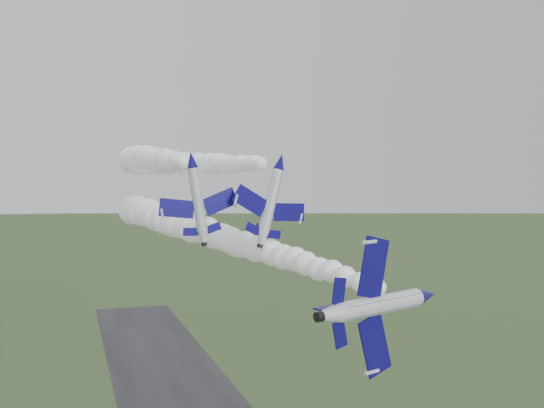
# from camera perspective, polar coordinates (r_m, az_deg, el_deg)

# --- Properties ---
(jet_lead) EXTENTS (5.58, 13.92, 11.72)m
(jet_lead) POSITION_cam_1_polar(r_m,az_deg,el_deg) (57.56, 14.40, -8.37)
(jet_lead) COLOR silver
(smoke_trail_jet_lead) EXTENTS (25.65, 70.00, 5.33)m
(smoke_trail_jet_lead) POSITION_cam_1_polar(r_m,az_deg,el_deg) (88.16, -5.18, -3.02)
(smoke_trail_jet_lead) COLOR white
(jet_pair_left) EXTENTS (9.43, 11.49, 3.04)m
(jet_pair_left) POSITION_cam_1_polar(r_m,az_deg,el_deg) (73.27, -7.57, 4.18)
(jet_pair_left) COLOR silver
(smoke_trail_jet_pair_left) EXTENTS (5.95, 62.92, 5.93)m
(smoke_trail_jet_pair_left) POSITION_cam_1_polar(r_m,az_deg,el_deg) (106.47, -11.14, 4.08)
(smoke_trail_jet_pair_left) COLOR white
(jet_pair_right) EXTENTS (9.94, 12.15, 3.74)m
(jet_pair_right) POSITION_cam_1_polar(r_m,az_deg,el_deg) (75.87, 0.83, 4.01)
(jet_pair_right) COLOR silver
(smoke_trail_jet_pair_right) EXTENTS (15.67, 64.57, 4.87)m
(smoke_trail_jet_pair_right) POSITION_cam_1_polar(r_m,az_deg,el_deg) (108.59, -7.62, 3.83)
(smoke_trail_jet_pair_right) COLOR white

